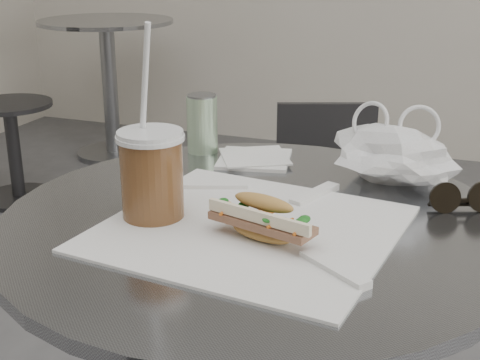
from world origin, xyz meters
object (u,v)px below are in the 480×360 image
(chair_far, at_px, (328,244))
(bg_chair, at_px, (4,134))
(iced_coffee, at_px, (152,174))
(banh_mi, at_px, (262,219))
(bg_table, at_px, (109,72))
(drink_can, at_px, (202,124))
(sunglasses, at_px, (463,200))

(chair_far, bearing_deg, bg_chair, -40.79)
(iced_coffee, bearing_deg, banh_mi, -6.81)
(bg_table, distance_m, bg_chair, 0.79)
(chair_far, distance_m, drink_can, 0.76)
(sunglasses, xyz_separation_m, drink_can, (-0.49, 0.14, 0.04))
(banh_mi, height_order, iced_coffee, iced_coffee)
(bg_table, bearing_deg, bg_chair, -95.76)
(bg_chair, xyz_separation_m, banh_mi, (1.72, -1.51, 0.45))
(iced_coffee, xyz_separation_m, drink_can, (-0.07, 0.33, -0.01))
(chair_far, bearing_deg, drink_can, 56.81)
(bg_table, height_order, chair_far, bg_table)
(bg_table, distance_m, iced_coffee, 2.71)
(iced_coffee, height_order, drink_can, iced_coffee)
(bg_chair, relative_size, iced_coffee, 2.50)
(banh_mi, distance_m, sunglasses, 0.32)
(drink_can, bearing_deg, sunglasses, -15.85)
(iced_coffee, relative_size, drink_can, 2.55)
(bg_table, bearing_deg, iced_coffee, -57.10)
(sunglasses, bearing_deg, bg_table, 108.55)
(chair_far, xyz_separation_m, sunglasses, (0.36, -0.71, 0.45))
(chair_far, distance_m, banh_mi, 1.04)
(bg_chair, distance_m, drink_can, 1.94)
(chair_far, distance_m, iced_coffee, 1.03)
(bg_chair, xyz_separation_m, iced_coffee, (1.54, -1.49, 0.49))
(bg_chair, xyz_separation_m, sunglasses, (1.96, -1.30, 0.44))
(bg_table, distance_m, sunglasses, 2.82)
(bg_table, relative_size, bg_chair, 1.04)
(iced_coffee, distance_m, drink_can, 0.33)
(iced_coffee, bearing_deg, bg_chair, 135.95)
(banh_mi, height_order, drink_can, drink_can)
(banh_mi, bearing_deg, chair_far, 112.34)
(drink_can, bearing_deg, banh_mi, -55.39)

